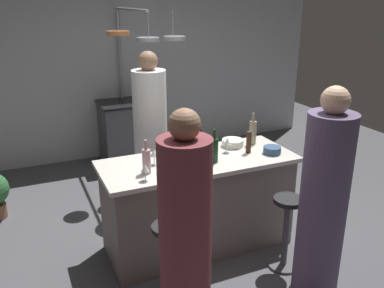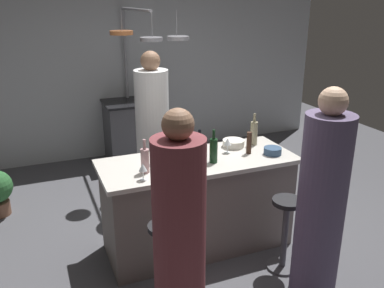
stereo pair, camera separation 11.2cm
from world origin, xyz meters
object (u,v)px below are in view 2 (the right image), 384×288
(wine_bottle_rose, at_px, (145,160))
(guest_right, at_px, (321,207))
(chef, at_px, (153,136))
(mixing_bowl_ceramic, at_px, (233,143))
(stove_range, at_px, (133,131))
(mixing_bowl_blue, at_px, (273,151))
(bar_stool_right, at_px, (285,231))
(wine_bottle_amber, at_px, (180,159))
(wine_bottle_red, at_px, (214,150))
(wine_glass_near_left_guest, at_px, (143,168))
(wine_bottle_dark, at_px, (199,151))
(bar_stool_left, at_px, (166,259))
(wine_glass_near_right_guest, at_px, (228,142))
(cutting_board, at_px, (175,157))
(wine_glass_by_chef, at_px, (153,153))
(wine_bottle_white, at_px, (254,133))
(pepper_mill, at_px, (249,143))
(guest_left, at_px, (179,239))

(wine_bottle_rose, bearing_deg, guest_right, -38.71)
(chef, height_order, mixing_bowl_ceramic, chef)
(stove_range, height_order, mixing_bowl_blue, mixing_bowl_blue)
(stove_range, distance_m, bar_stool_right, 3.12)
(chef, bearing_deg, wine_bottle_rose, -109.74)
(wine_bottle_rose, bearing_deg, wine_bottle_amber, -20.10)
(wine_bottle_red, bearing_deg, chef, 100.62)
(guest_right, bearing_deg, wine_bottle_rose, 141.29)
(wine_bottle_amber, distance_m, wine_bottle_rose, 0.29)
(wine_bottle_rose, bearing_deg, wine_glass_near_left_guest, -112.25)
(guest_right, distance_m, wine_bottle_dark, 1.11)
(mixing_bowl_blue, bearing_deg, wine_glass_near_left_guest, -175.36)
(bar_stool_left, distance_m, guest_right, 1.26)
(chef, relative_size, mixing_bowl_blue, 10.65)
(bar_stool_left, distance_m, mixing_bowl_blue, 1.43)
(bar_stool_left, relative_size, wine_glass_near_right_guest, 4.66)
(wine_bottle_dark, bearing_deg, wine_bottle_amber, -156.01)
(stove_range, height_order, wine_bottle_dark, wine_bottle_dark)
(chef, height_order, wine_bottle_amber, chef)
(wine_glass_near_right_guest, relative_size, wine_glass_near_left_guest, 1.00)
(cutting_board, bearing_deg, stove_range, 85.68)
(wine_bottle_dark, relative_size, mixing_bowl_blue, 1.92)
(mixing_bowl_blue, bearing_deg, wine_glass_by_chef, 170.46)
(wine_bottle_white, xyz_separation_m, mixing_bowl_ceramic, (-0.21, 0.02, -0.09))
(pepper_mill, distance_m, wine_bottle_rose, 1.03)
(stove_range, xyz_separation_m, wine_bottle_white, (0.67, -2.29, 0.58))
(guest_left, distance_m, mixing_bowl_blue, 1.51)
(guest_right, bearing_deg, bar_stool_right, 94.29)
(cutting_board, relative_size, mixing_bowl_ceramic, 1.50)
(stove_range, xyz_separation_m, mixing_bowl_ceramic, (0.45, -2.27, 0.49))
(guest_left, height_order, wine_bottle_amber, guest_left)
(cutting_board, bearing_deg, bar_stool_left, -115.68)
(guest_right, relative_size, cutting_board, 5.36)
(bar_stool_left, relative_size, wine_bottle_white, 2.12)
(wine_bottle_red, distance_m, wine_glass_by_chef, 0.53)
(bar_stool_left, height_order, wine_bottle_dark, wine_bottle_dark)
(wine_bottle_red, relative_size, wine_glass_by_chef, 2.08)
(mixing_bowl_ceramic, bearing_deg, mixing_bowl_blue, -53.30)
(wine_bottle_rose, distance_m, mixing_bowl_blue, 1.23)
(chef, relative_size, wine_bottle_rose, 6.03)
(wine_glass_by_chef, bearing_deg, cutting_board, 18.76)
(bar_stool_left, height_order, mixing_bowl_ceramic, mixing_bowl_ceramic)
(chef, height_order, wine_bottle_white, chef)
(wine_bottle_amber, bearing_deg, guest_right, -43.26)
(bar_stool_left, relative_size, wine_bottle_rose, 2.33)
(bar_stool_right, relative_size, wine_bottle_red, 2.23)
(wine_glass_near_left_guest, xyz_separation_m, mixing_bowl_blue, (1.28, 0.10, -0.07))
(bar_stool_right, height_order, cutting_board, cutting_board)
(chef, relative_size, wine_glass_by_chef, 12.08)
(bar_stool_right, xyz_separation_m, wine_bottle_white, (0.11, 0.78, 0.65))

